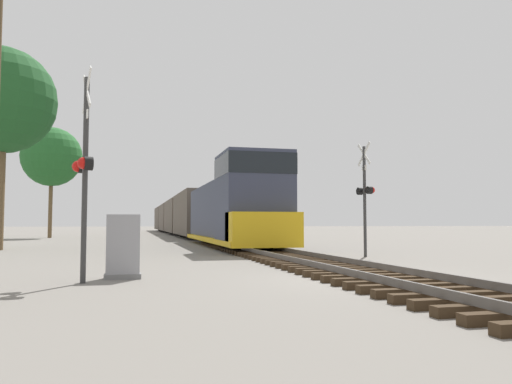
# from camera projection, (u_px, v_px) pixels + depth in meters

# --- Properties ---
(ground_plane) EXTENTS (400.00, 400.00, 0.00)m
(ground_plane) POSITION_uv_depth(u_px,v_px,m) (370.00, 280.00, 11.58)
(ground_plane) COLOR slate
(rail_track_bed) EXTENTS (2.60, 160.00, 0.31)m
(rail_track_bed) POSITION_uv_depth(u_px,v_px,m) (370.00, 274.00, 11.59)
(rail_track_bed) COLOR #382819
(rail_track_bed) RESTS_ON ground
(freight_train) EXTENTS (3.07, 74.22, 4.52)m
(freight_train) POSITION_uv_depth(u_px,v_px,m) (182.00, 217.00, 55.97)
(freight_train) COLOR #33384C
(freight_train) RESTS_ON ground
(crossing_signal_near) EXTENTS (0.53, 1.01, 4.74)m
(crossing_signal_near) POSITION_uv_depth(u_px,v_px,m) (84.00, 167.00, 11.04)
(crossing_signal_near) COLOR #333333
(crossing_signal_near) RESTS_ON ground
(crossing_signal_far) EXTENTS (0.40, 1.01, 4.53)m
(crossing_signal_far) POSITION_uv_depth(u_px,v_px,m) (365.00, 193.00, 19.70)
(crossing_signal_far) COLOR #333333
(crossing_signal_far) RESTS_ON ground
(relay_cabinet) EXTENTS (0.85, 0.50, 1.52)m
(relay_cabinet) POSITION_uv_depth(u_px,v_px,m) (123.00, 247.00, 11.85)
(relay_cabinet) COLOR slate
(relay_cabinet) RESTS_ON ground
(tree_far_right) EXTENTS (5.31, 5.31, 10.10)m
(tree_far_right) POSITION_uv_depth(u_px,v_px,m) (1.00, 101.00, 24.82)
(tree_far_right) COLOR brown
(tree_far_right) RESTS_ON ground
(tree_mid_background) EXTENTS (5.35, 5.35, 10.02)m
(tree_mid_background) POSITION_uv_depth(u_px,v_px,m) (52.00, 157.00, 45.21)
(tree_mid_background) COLOR brown
(tree_mid_background) RESTS_ON ground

